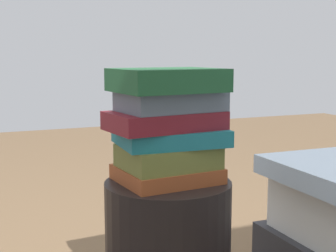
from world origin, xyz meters
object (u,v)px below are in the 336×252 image
Objects in this scene: book_rust at (169,174)px; book_forest at (167,80)px; book_olive at (166,157)px; book_teal at (170,136)px; book_slate at (171,101)px; book_maroon at (165,121)px.

book_rust is 0.94× the size of book_forest.
book_rust is at bearing -145.05° from book_olive.
book_rust is 0.10m from book_teal.
book_rust is at bearing -79.75° from book_slate.
book_rust is 0.91× the size of book_teal.
book_maroon is at bearing -4.63° from book_slate.
book_forest is (0.02, 0.02, 0.15)m from book_teal.
book_olive is 0.05m from book_teal.
book_rust is 1.04× the size of book_olive.
book_forest is (0.00, 0.01, 0.20)m from book_olive.
book_slate reaches higher than book_teal.
book_maroon reaches higher than book_olive.
book_olive is 0.82× the size of book_maroon.
book_maroon is at bearing 33.77° from book_rust.
book_olive is at bearing -17.90° from book_slate.
book_olive is 0.20m from book_forest.
book_maroon is 1.12× the size of book_slate.
book_forest is at bearing 104.68° from book_maroon.
book_maroon reaches higher than book_rust.
book_olive is 0.87× the size of book_teal.
book_slate reaches higher than book_rust.
book_slate reaches higher than book_maroon.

